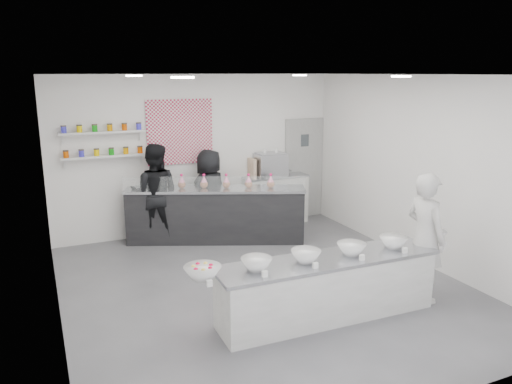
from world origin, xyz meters
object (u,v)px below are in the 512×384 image
espresso_machine (270,165)px  back_bar (216,215)px  espresso_ledge (276,200)px  staff_left (155,194)px  prep_counter (328,288)px  staff_right (210,193)px  woman_prep (425,237)px

espresso_machine → back_bar: bearing=-157.6°
espresso_ledge → espresso_machine: espresso_machine is taller
back_bar → espresso_ledge: bearing=43.9°
espresso_ledge → espresso_machine: bearing=180.0°
staff_left → back_bar: bearing=-177.5°
prep_counter → espresso_ledge: espresso_ledge is taller
prep_counter → staff_left: 3.99m
prep_counter → staff_right: (-0.27, 3.74, 0.43)m
back_bar → espresso_ledge: (1.50, 0.57, -0.00)m
prep_counter → woman_prep: woman_prep is taller
espresso_machine → staff_left: bearing=-175.7°
espresso_ledge → staff_left: (-2.51, -0.18, 0.41)m
back_bar → espresso_machine: bearing=45.5°
espresso_machine → staff_right: (-1.36, -0.18, -0.40)m
prep_counter → espresso_ledge: (1.20, 3.92, 0.10)m
prep_counter → staff_right: size_ratio=1.77×
prep_counter → back_bar: bearing=96.1°
espresso_ledge → woman_prep: (0.26, -3.98, 0.38)m
espresso_ledge → staff_right: bearing=-173.0°
back_bar → staff_right: staff_right is taller
prep_counter → staff_right: 3.78m
back_bar → staff_left: staff_left is taller
espresso_machine → woman_prep: bearing=-84.5°
woman_prep → staff_right: woman_prep is taller
prep_counter → staff_right: bearing=95.2°
staff_left → espresso_ledge: bearing=-152.5°
staff_right → staff_left: bearing=-24.2°
prep_counter → staff_left: staff_left is taller
back_bar → woman_prep: woman_prep is taller
prep_counter → espresso_machine: bearing=75.6°
back_bar → staff_right: 0.50m
espresso_ledge → espresso_machine: (-0.12, 0.00, 0.73)m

